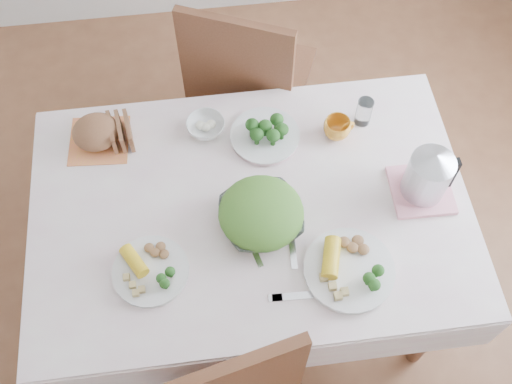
{
  "coord_description": "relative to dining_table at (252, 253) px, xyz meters",
  "views": [
    {
      "loc": [
        -0.11,
        -0.98,
        2.55
      ],
      "look_at": [
        0.02,
        0.02,
        0.82
      ],
      "focal_mm": 42.0,
      "sensor_mm": 36.0,
      "label": 1
    }
  ],
  "objects": [
    {
      "name": "salad_bowl",
      "position": [
        0.03,
        -0.06,
        0.42
      ],
      "size": [
        0.31,
        0.31,
        0.07
      ],
      "primitive_type": "imported",
      "rotation": [
        0.0,
        0.0,
        0.19
      ],
      "color": "white",
      "rests_on": "tablecloth"
    },
    {
      "name": "chair_far",
      "position": [
        0.1,
        0.78,
        0.09
      ],
      "size": [
        0.62,
        0.62,
        1.05
      ],
      "primitive_type": "cube",
      "rotation": [
        0.0,
        0.0,
        2.73
      ],
      "color": "brown",
      "rests_on": "floor"
    },
    {
      "name": "dinner_plate_left",
      "position": [
        -0.35,
        -0.2,
        0.4
      ],
      "size": [
        0.29,
        0.29,
        0.02
      ],
      "primitive_type": "cylinder",
      "rotation": [
        0.0,
        0.0,
        0.18
      ],
      "color": "white",
      "rests_on": "tablecloth"
    },
    {
      "name": "yellow_mug",
      "position": [
        0.35,
        0.26,
        0.43
      ],
      "size": [
        0.13,
        0.13,
        0.08
      ],
      "primitive_type": "imported",
      "rotation": [
        0.0,
        0.0,
        0.33
      ],
      "color": "orange",
      "rests_on": "tablecloth"
    },
    {
      "name": "glass_tumbler",
      "position": [
        0.45,
        0.31,
        0.45
      ],
      "size": [
        0.08,
        0.08,
        0.11
      ],
      "primitive_type": "cylinder",
      "rotation": [
        0.0,
        0.0,
        0.42
      ],
      "color": "white",
      "rests_on": "tablecloth"
    },
    {
      "name": "floor",
      "position": [
        0.0,
        0.0,
        -0.38
      ],
      "size": [
        3.6,
        3.6,
        0.0
      ],
      "primitive_type": "plane",
      "color": "brown",
      "rests_on": "ground"
    },
    {
      "name": "electric_kettle",
      "position": [
        0.59,
        -0.02,
        0.51
      ],
      "size": [
        0.18,
        0.18,
        0.21
      ],
      "primitive_type": "cylinder",
      "rotation": [
        0.0,
        0.0,
        -0.28
      ],
      "color": "#B2B5BA",
      "rests_on": "pink_tray"
    },
    {
      "name": "knife",
      "position": [
        0.13,
        -0.34,
        0.39
      ],
      "size": [
        0.21,
        0.03,
        0.0
      ],
      "primitive_type": "cube",
      "rotation": [
        0.0,
        0.0,
        1.53
      ],
      "color": "silver",
      "rests_on": "tablecloth"
    },
    {
      "name": "fork_right",
      "position": [
        0.12,
        -0.16,
        0.39
      ],
      "size": [
        0.03,
        0.18,
        0.0
      ],
      "primitive_type": "cube",
      "rotation": [
        0.0,
        0.0,
        -0.06
      ],
      "color": "silver",
      "rests_on": "tablecloth"
    },
    {
      "name": "fork_left",
      "position": [
        -0.02,
        -0.15,
        0.39
      ],
      "size": [
        0.06,
        0.16,
        0.0
      ],
      "primitive_type": "cube",
      "rotation": [
        0.0,
        0.0,
        0.25
      ],
      "color": "silver",
      "rests_on": "tablecloth"
    },
    {
      "name": "pink_tray",
      "position": [
        0.59,
        -0.02,
        0.4
      ],
      "size": [
        0.21,
        0.21,
        0.02
      ],
      "primitive_type": "cube",
      "rotation": [
        0.0,
        0.0,
        -0.03
      ],
      "color": "pink",
      "rests_on": "tablecloth"
    },
    {
      "name": "tablecloth",
      "position": [
        0.0,
        0.0,
        0.38
      ],
      "size": [
        1.5,
        1.0,
        0.01
      ],
      "primitive_type": "cube",
      "color": "white",
      "rests_on": "dining_table"
    },
    {
      "name": "bread_loaf",
      "position": [
        -0.51,
        0.34,
        0.45
      ],
      "size": [
        0.17,
        0.17,
        0.1
      ],
      "primitive_type": "ellipsoid",
      "rotation": [
        0.0,
        0.0,
        0.04
      ],
      "color": "brown",
      "rests_on": "napkin"
    },
    {
      "name": "dining_table",
      "position": [
        0.0,
        0.0,
        0.0
      ],
      "size": [
        1.4,
        0.9,
        0.75
      ],
      "primitive_type": "cube",
      "color": "brown",
      "rests_on": "floor"
    },
    {
      "name": "dinner_plate_right",
      "position": [
        0.28,
        -0.28,
        0.4
      ],
      "size": [
        0.41,
        0.41,
        0.02
      ],
      "primitive_type": "cylinder",
      "rotation": [
        0.0,
        0.0,
        -0.63
      ],
      "color": "white",
      "rests_on": "tablecloth"
    },
    {
      "name": "fruit_bowl",
      "position": [
        -0.12,
        0.34,
        0.41
      ],
      "size": [
        0.18,
        0.18,
        0.04
      ],
      "primitive_type": "imported",
      "rotation": [
        0.0,
        0.0,
        -0.34
      ],
      "color": "white",
      "rests_on": "tablecloth"
    },
    {
      "name": "napkin",
      "position": [
        -0.51,
        0.34,
        0.39
      ],
      "size": [
        0.23,
        0.23,
        0.0
      ],
      "primitive_type": "cube",
      "rotation": [
        0.0,
        0.0,
        -0.07
      ],
      "color": "#E78247",
      "rests_on": "tablecloth"
    },
    {
      "name": "broccoli_plate",
      "position": [
        0.09,
        0.28,
        0.4
      ],
      "size": [
        0.3,
        0.3,
        0.02
      ],
      "primitive_type": "cylinder",
      "rotation": [
        0.0,
        0.0,
        -0.19
      ],
      "color": "beige",
      "rests_on": "tablecloth"
    }
  ]
}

